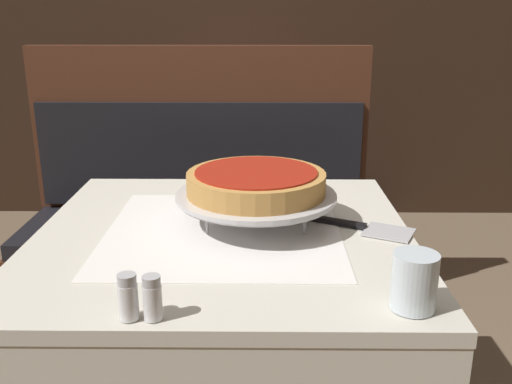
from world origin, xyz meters
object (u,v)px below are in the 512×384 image
(dining_table_rear, at_px, (242,133))
(salt_shaker, at_px, (128,297))
(dining_table_front, at_px, (224,271))
(water_glass_near, at_px, (414,281))
(deep_dish_pizza, at_px, (256,182))
(pizza_pan_stand, at_px, (256,197))
(pizza_server, at_px, (360,226))
(booth_bench, at_px, (199,249))
(condiment_caddy, at_px, (263,104))
(pepper_shaker, at_px, (152,298))

(dining_table_rear, distance_m, salt_shaker, 2.07)
(dining_table_front, height_order, water_glass_near, water_glass_near)
(dining_table_front, relative_size, water_glass_near, 8.67)
(deep_dish_pizza, bearing_deg, pizza_pan_stand, 0.00)
(pizza_pan_stand, xyz_separation_m, salt_shaker, (-0.21, -0.45, -0.03))
(pizza_pan_stand, xyz_separation_m, pizza_server, (0.25, -0.03, -0.06))
(booth_bench, bearing_deg, pizza_pan_stand, -73.55)
(dining_table_rear, relative_size, condiment_caddy, 4.88)
(deep_dish_pizza, relative_size, pepper_shaker, 4.24)
(booth_bench, height_order, salt_shaker, booth_bench)
(dining_table_front, relative_size, pepper_shaker, 11.28)
(dining_table_front, bearing_deg, pepper_shaker, -102.76)
(dining_table_rear, relative_size, booth_bench, 0.54)
(dining_table_front, bearing_deg, deep_dish_pizza, 31.43)
(salt_shaker, bearing_deg, pepper_shaker, 0.00)
(dining_table_rear, xyz_separation_m, pizza_pan_stand, (0.09, -1.61, 0.18))
(booth_bench, distance_m, water_glass_near, 1.39)
(dining_table_front, xyz_separation_m, pizza_pan_stand, (0.08, 0.05, 0.17))
(water_glass_near, bearing_deg, condiment_caddy, 96.93)
(dining_table_rear, xyz_separation_m, booth_bench, (-0.14, -0.82, -0.30))
(booth_bench, xyz_separation_m, pizza_server, (0.48, -0.82, 0.41))
(booth_bench, relative_size, pizza_pan_stand, 3.49)
(dining_table_front, relative_size, deep_dish_pizza, 2.66)
(salt_shaker, bearing_deg, dining_table_front, 71.89)
(pizza_pan_stand, bearing_deg, booth_bench, 106.45)
(dining_table_front, height_order, deep_dish_pizza, deep_dish_pizza)
(dining_table_rear, relative_size, pizza_server, 2.66)
(dining_table_front, bearing_deg, condiment_caddy, 86.91)
(dining_table_front, height_order, dining_table_rear, dining_table_front)
(dining_table_front, xyz_separation_m, dining_table_rear, (-0.01, 1.66, -0.00))
(pizza_pan_stand, height_order, pizza_server, pizza_pan_stand)
(pepper_shaker, bearing_deg, booth_bench, 93.07)
(deep_dish_pizza, distance_m, condiment_caddy, 1.71)
(condiment_caddy, bearing_deg, pizza_server, -82.49)
(deep_dish_pizza, bearing_deg, dining_table_rear, 93.23)
(dining_table_front, distance_m, pizza_server, 0.34)
(pizza_pan_stand, relative_size, pepper_shaker, 4.93)
(salt_shaker, bearing_deg, booth_bench, 91.21)
(water_glass_near, bearing_deg, deep_dish_pizza, 124.01)
(water_glass_near, relative_size, salt_shaker, 1.26)
(deep_dish_pizza, distance_m, pizza_server, 0.27)
(salt_shaker, distance_m, condiment_caddy, 2.17)
(dining_table_rear, bearing_deg, deep_dish_pizza, -86.77)
(dining_table_front, relative_size, pizza_server, 3.20)
(water_glass_near, bearing_deg, dining_table_front, 134.27)
(dining_table_front, xyz_separation_m, pizza_server, (0.32, 0.02, 0.11))
(condiment_caddy, bearing_deg, water_glass_near, -83.07)
(pizza_server, bearing_deg, pizza_pan_stand, 173.93)
(dining_table_rear, relative_size, deep_dish_pizza, 2.21)
(pepper_shaker, bearing_deg, condiment_caddy, 85.08)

